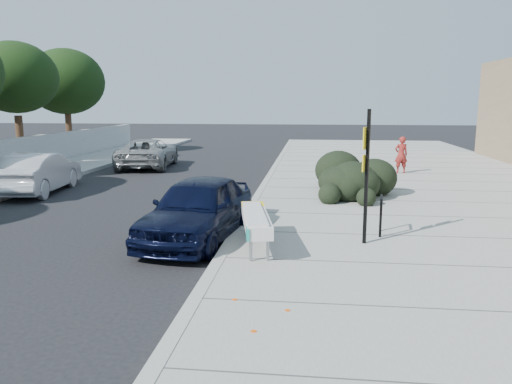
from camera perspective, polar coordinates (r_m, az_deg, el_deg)
ground at (r=9.59m, az=-4.14°, el=-8.32°), size 120.00×120.00×0.00m
sidewalk_near at (r=14.77m, az=21.64°, el=-2.10°), size 11.20×50.00×0.15m
curb_near at (r=14.35m, az=-0.48°, el=-1.67°), size 0.22×50.00×0.17m
tree_far_e at (r=27.00m, az=-25.84°, el=11.67°), size 4.00×4.00×5.90m
tree_far_f at (r=31.36m, az=-20.91°, el=11.69°), size 4.40×4.40×6.07m
bench at (r=10.03m, az=-0.03°, el=-3.20°), size 0.91×2.43×0.71m
bike_rack at (r=11.38m, az=14.09°, el=-2.16°), size 0.13×0.58×0.86m
sign_post at (r=10.38m, az=12.49°, el=2.60°), size 0.16×0.30×2.77m
hedge at (r=16.14m, az=11.25°, el=2.23°), size 2.95×4.13×1.40m
sedan_navy at (r=11.16m, az=-6.64°, el=-1.90°), size 2.24×4.38×1.43m
wagon_silver at (r=18.43m, az=-23.56°, el=2.05°), size 1.93×4.33×1.38m
suv_silver at (r=24.10m, az=-12.23°, el=4.37°), size 2.74×5.06×1.35m
pedestrian at (r=21.39m, az=16.25°, el=4.10°), size 0.60×0.45×1.51m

